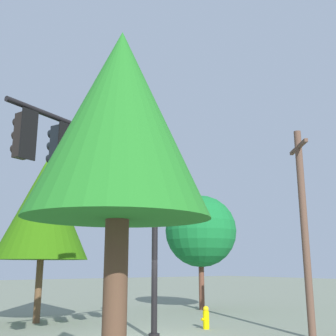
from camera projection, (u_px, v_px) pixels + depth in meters
The scene contains 6 objects.
signal_pole_assembly at pixel (113, 177), 12.53m from camera, with size 6.40×2.85×6.88m.
utility_pole at pixel (304, 224), 14.35m from camera, with size 1.15×1.53×7.12m.
fire_hydrant at pixel (206, 318), 15.59m from camera, with size 0.33×0.24×0.83m.
tree_near at pixel (44, 208), 18.17m from camera, with size 3.98×3.98×7.00m.
tree_mid at pixel (201, 231), 23.21m from camera, with size 3.98×3.98×6.21m.
tree_far at pixel (120, 123), 6.77m from camera, with size 2.92×2.92×6.28m.
Camera 1 is at (7.79, 11.81, 2.34)m, focal length 44.16 mm.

